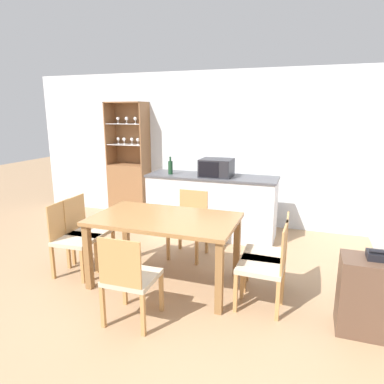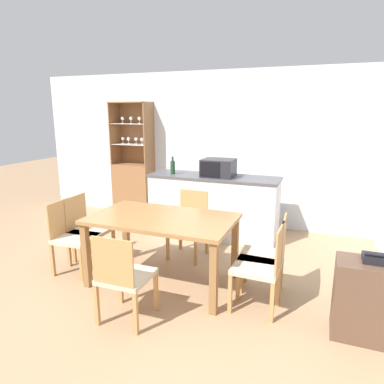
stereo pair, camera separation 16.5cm
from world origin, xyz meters
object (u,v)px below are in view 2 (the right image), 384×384
(dining_chair_head_near, at_px, (124,277))
(microwave, at_px, (218,168))
(dining_chair_side_left_near, at_px, (73,237))
(dining_chair_head_far, at_px, (189,224))
(dining_chair_side_right_far, at_px, (266,255))
(display_cabinet, at_px, (134,182))
(dining_chair_side_left_far, at_px, (88,229))
(side_cabinet, at_px, (373,301))
(dining_table, at_px, (162,225))
(wine_bottle, at_px, (173,167))
(telephone, at_px, (376,259))
(dining_chair_side_right_near, at_px, (261,267))

(dining_chair_head_near, bearing_deg, microwave, 85.75)
(dining_chair_side_left_near, distance_m, dining_chair_head_far, 1.46)
(dining_chair_side_right_far, bearing_deg, microwave, 31.41)
(dining_chair_head_near, bearing_deg, dining_chair_side_right_far, 38.98)
(dining_chair_head_far, bearing_deg, display_cabinet, -37.87)
(dining_chair_side_left_near, height_order, dining_chair_side_left_far, same)
(dining_chair_side_left_near, distance_m, microwave, 2.26)
(side_cabinet, bearing_deg, dining_table, 173.03)
(dining_chair_side_left_near, relative_size, side_cabinet, 1.27)
(dining_table, relative_size, wine_bottle, 5.79)
(microwave, bearing_deg, dining_table, -94.94)
(dining_chair_side_left_far, relative_size, microwave, 1.83)
(display_cabinet, xyz_separation_m, dining_chair_head_far, (1.64, -1.37, -0.19))
(display_cabinet, relative_size, dining_chair_head_near, 2.38)
(microwave, xyz_separation_m, side_cabinet, (1.94, -1.88, -0.73))
(dining_chair_side_left_near, bearing_deg, wine_bottle, 159.70)
(dining_chair_side_left_near, distance_m, wine_bottle, 1.90)
(dining_chair_head_far, height_order, telephone, dining_chair_head_far)
(dining_table, distance_m, dining_chair_side_right_near, 1.15)
(side_cabinet, bearing_deg, dining_chair_head_near, -165.40)
(dining_chair_side_right_near, xyz_separation_m, telephone, (0.94, -0.09, 0.28))
(telephone, bearing_deg, dining_chair_side_left_near, 178.36)
(dining_chair_side_left_near, distance_m, dining_chair_head_near, 1.30)
(display_cabinet, height_order, dining_chair_side_left_near, display_cabinet)
(telephone, bearing_deg, dining_chair_side_left_far, 173.37)
(telephone, bearing_deg, wine_bottle, 145.71)
(display_cabinet, xyz_separation_m, dining_chair_side_right_near, (2.76, -2.30, -0.19))
(side_cabinet, height_order, telephone, telephone)
(dining_chair_side_right_near, height_order, wine_bottle, wine_bottle)
(dining_chair_head_far, relative_size, side_cabinet, 1.27)
(dining_chair_side_left_far, bearing_deg, side_cabinet, 81.45)
(dining_chair_side_right_near, bearing_deg, dining_chair_side_right_far, 1.85)
(dining_chair_head_near, xyz_separation_m, wine_bottle, (-0.58, 2.37, 0.61))
(dining_chair_head_near, height_order, telephone, dining_chair_head_near)
(dining_chair_side_right_far, distance_m, wine_bottle, 2.31)
(dining_chair_side_right_near, xyz_separation_m, side_cabinet, (0.96, -0.11, -0.10))
(wine_bottle, distance_m, telephone, 3.22)
(dining_chair_head_near, bearing_deg, side_cabinet, 13.66)
(wine_bottle, distance_m, side_cabinet, 3.31)
(dining_table, distance_m, dining_chair_side_left_near, 1.15)
(telephone, bearing_deg, display_cabinet, 147.11)
(dining_chair_side_right_far, xyz_separation_m, dining_chair_side_left_near, (-2.24, -0.28, 0.00))
(dining_chair_head_far, bearing_deg, dining_chair_head_near, 91.89)
(dining_chair_head_far, bearing_deg, dining_chair_side_left_far, 32.34)
(dining_chair_head_far, bearing_deg, dining_chair_side_right_far, 151.53)
(dining_chair_side_right_far, bearing_deg, dining_chair_side_right_near, 178.00)
(dining_chair_side_left_far, bearing_deg, telephone, 81.80)
(side_cabinet, bearing_deg, display_cabinet, 146.99)
(side_cabinet, relative_size, telephone, 3.32)
(dining_chair_side_left_near, bearing_deg, dining_table, 94.36)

